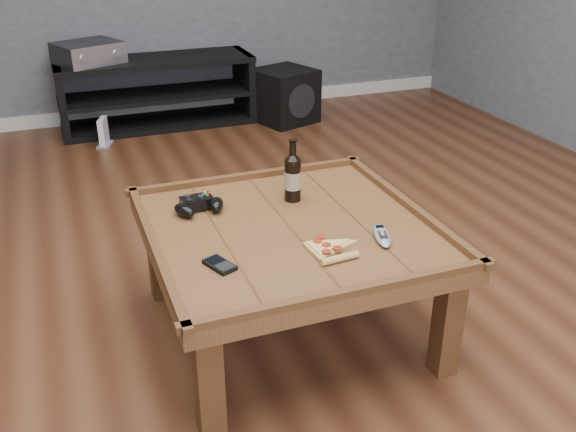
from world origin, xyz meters
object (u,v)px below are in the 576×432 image
object	(u,v)px
beer_bottle	(293,176)
smartphone	(220,265)
subwoofer	(285,96)
game_controller	(199,205)
remote_control	(382,235)
av_receiver	(88,53)
media_console	(157,93)
pizza_slice	(328,249)
coffee_table	(290,241)
game_console	(104,133)

from	to	relation	value
beer_bottle	smartphone	size ratio (longest dim) A/B	1.96
subwoofer	beer_bottle	bearing A→B (deg)	-128.80
game_controller	smartphone	bearing A→B (deg)	-99.08
remote_control	av_receiver	world-z (taller)	av_receiver
media_console	remote_control	size ratio (longest dim) A/B	7.80
beer_bottle	game_controller	size ratio (longest dim) A/B	1.17
beer_bottle	pizza_slice	bearing A→B (deg)	-95.00
media_console	pizza_slice	distance (m)	2.97
smartphone	av_receiver	xyz separation A→B (m)	(-0.13, 2.93, 0.11)
av_receiver	subwoofer	distance (m)	1.43
remote_control	coffee_table	bearing A→B (deg)	161.26
game_console	coffee_table	bearing A→B (deg)	-60.54
beer_bottle	game_controller	distance (m)	0.38
coffee_table	pizza_slice	world-z (taller)	same
coffee_table	beer_bottle	distance (m)	0.28
coffee_table	subwoofer	world-z (taller)	coffee_table
subwoofer	coffee_table	bearing A→B (deg)	-129.15
beer_bottle	game_console	size ratio (longest dim) A/B	1.30
av_receiver	game_controller	bearing A→B (deg)	-109.47
beer_bottle	subwoofer	size ratio (longest dim) A/B	0.50
pizza_slice	game_console	size ratio (longest dim) A/B	1.32
smartphone	subwoofer	xyz separation A→B (m)	(1.22, 2.69, -0.26)
game_controller	game_console	world-z (taller)	game_controller
beer_bottle	game_console	distance (m)	2.32
game_console	media_console	bearing A→B (deg)	55.67
coffee_table	smartphone	bearing A→B (deg)	-149.25
media_console	game_controller	bearing A→B (deg)	-96.24
game_controller	game_console	distance (m)	2.23
pizza_slice	subwoofer	size ratio (longest dim) A/B	0.51
smartphone	media_console	bearing A→B (deg)	62.02
pizza_slice	smartphone	distance (m)	0.37
media_console	av_receiver	bearing A→B (deg)	-179.37
pizza_slice	av_receiver	xyz separation A→B (m)	(-0.50, 2.96, 0.11)
smartphone	av_receiver	size ratio (longest dim) A/B	0.25
game_controller	game_console	bearing A→B (deg)	89.92
av_receiver	game_console	distance (m)	0.58
media_console	smartphone	distance (m)	2.96
pizza_slice	remote_control	distance (m)	0.21
media_console	game_controller	world-z (taller)	game_controller
beer_bottle	game_console	world-z (taller)	beer_bottle
beer_bottle	smartphone	bearing A→B (deg)	-135.29
coffee_table	remote_control	world-z (taller)	same
coffee_table	subwoofer	bearing A→B (deg)	70.02
game_controller	game_console	xyz separation A→B (m)	(-0.16, 2.19, -0.39)
remote_control	beer_bottle	bearing A→B (deg)	130.45
game_controller	subwoofer	distance (m)	2.57
smartphone	game_console	xyz separation A→B (m)	(-0.13, 2.61, -0.37)
game_controller	remote_control	xyz separation A→B (m)	(0.54, -0.44, -0.01)
game_console	remote_control	bearing A→B (deg)	-55.72
coffee_table	pizza_slice	xyz separation A→B (m)	(0.06, -0.21, 0.07)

